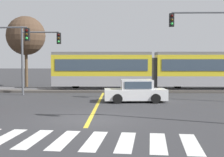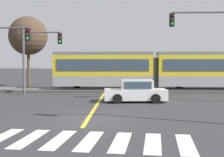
# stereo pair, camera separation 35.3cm
# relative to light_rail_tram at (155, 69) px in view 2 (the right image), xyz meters

# --- Properties ---
(ground_plane) EXTENTS (200.00, 200.00, 0.00)m
(ground_plane) POSITION_rel_light_rail_tram_xyz_m (-4.53, -14.27, -2.05)
(ground_plane) COLOR #333335
(track_bed) EXTENTS (120.00, 4.00, 0.18)m
(track_bed) POSITION_rel_light_rail_tram_xyz_m (-4.53, 0.01, -1.96)
(track_bed) COLOR #4C4742
(track_bed) RESTS_ON ground
(rail_near) EXTENTS (120.00, 0.08, 0.10)m
(rail_near) POSITION_rel_light_rail_tram_xyz_m (-4.53, -0.71, -1.82)
(rail_near) COLOR #939399
(rail_near) RESTS_ON track_bed
(rail_far) EXTENTS (120.00, 0.08, 0.10)m
(rail_far) POSITION_rel_light_rail_tram_xyz_m (-4.53, 0.73, -1.82)
(rail_far) COLOR #939399
(rail_far) RESTS_ON track_bed
(light_rail_tram) EXTENTS (18.50, 2.64, 3.43)m
(light_rail_tram) POSITION_rel_light_rail_tram_xyz_m (0.00, 0.00, 0.00)
(light_rail_tram) COLOR #9E9EA3
(light_rail_tram) RESTS_ON track_bed
(crosswalk_stripe_1) EXTENTS (0.84, 2.84, 0.01)m
(crosswalk_stripe_1) POSITION_rel_light_rail_tram_xyz_m (-7.26, -17.93, -2.04)
(crosswalk_stripe_1) COLOR silver
(crosswalk_stripe_1) RESTS_ON ground
(crosswalk_stripe_2) EXTENTS (0.84, 2.84, 0.01)m
(crosswalk_stripe_2) POSITION_rel_light_rail_tram_xyz_m (-6.17, -18.04, -2.04)
(crosswalk_stripe_2) COLOR silver
(crosswalk_stripe_2) RESTS_ON ground
(crosswalk_stripe_3) EXTENTS (0.84, 2.84, 0.01)m
(crosswalk_stripe_3) POSITION_rel_light_rail_tram_xyz_m (-5.08, -18.15, -2.04)
(crosswalk_stripe_3) COLOR silver
(crosswalk_stripe_3) RESTS_ON ground
(crosswalk_stripe_4) EXTENTS (0.84, 2.84, 0.01)m
(crosswalk_stripe_4) POSITION_rel_light_rail_tram_xyz_m (-3.98, -18.26, -2.04)
(crosswalk_stripe_4) COLOR silver
(crosswalk_stripe_4) RESTS_ON ground
(crosswalk_stripe_5) EXTENTS (0.84, 2.84, 0.01)m
(crosswalk_stripe_5) POSITION_rel_light_rail_tram_xyz_m (-2.89, -18.37, -2.04)
(crosswalk_stripe_5) COLOR silver
(crosswalk_stripe_5) RESTS_ON ground
(crosswalk_stripe_6) EXTENTS (0.84, 2.84, 0.01)m
(crosswalk_stripe_6) POSITION_rel_light_rail_tram_xyz_m (-1.79, -18.48, -2.04)
(crosswalk_stripe_6) COLOR silver
(crosswalk_stripe_6) RESTS_ON ground
(crosswalk_stripe_7) EXTENTS (0.84, 2.84, 0.01)m
(crosswalk_stripe_7) POSITION_rel_light_rail_tram_xyz_m (-0.70, -18.59, -2.04)
(crosswalk_stripe_7) COLOR silver
(crosswalk_stripe_7) RESTS_ON ground
(lane_centre_line) EXTENTS (0.20, 14.21, 0.01)m
(lane_centre_line) POSITION_rel_light_rail_tram_xyz_m (-4.53, -9.10, -2.05)
(lane_centre_line) COLOR gold
(lane_centre_line) RESTS_ON ground
(sedan_crossing) EXTENTS (4.30, 2.13, 1.52)m
(sedan_crossing) POSITION_rel_light_rail_tram_xyz_m (-2.02, -7.79, -1.35)
(sedan_crossing) COLOR silver
(sedan_crossing) RESTS_ON ground
(traffic_light_far_left) EXTENTS (3.25, 0.38, 5.59)m
(traffic_light_far_left) POSITION_rel_light_rail_tram_xyz_m (-9.90, -3.85, 1.61)
(traffic_light_far_left) COLOR #515459
(traffic_light_far_left) RESTS_ON ground
(traffic_light_mid_right) EXTENTS (4.25, 0.38, 6.40)m
(traffic_light_mid_right) POSITION_rel_light_rail_tram_xyz_m (3.03, -7.51, 2.25)
(traffic_light_mid_right) COLOR #515459
(traffic_light_mid_right) RESTS_ON ground
(bare_tree_west) EXTENTS (4.08, 4.08, 7.50)m
(bare_tree_west) POSITION_rel_light_rail_tram_xyz_m (-13.00, 3.75, 3.39)
(bare_tree_west) COLOR brown
(bare_tree_west) RESTS_ON ground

